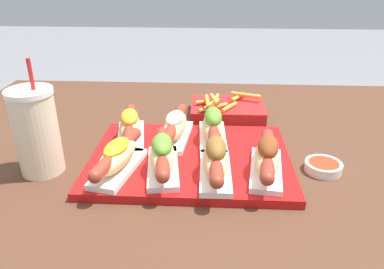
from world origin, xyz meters
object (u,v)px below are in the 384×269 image
at_px(hot_dog_3, 267,157).
at_px(drink_cup, 36,132).
at_px(serving_tray, 192,159).
at_px(hot_dog_5, 175,126).
at_px(hot_dog_4, 130,126).
at_px(hot_dog_6, 213,126).
at_px(hot_dog_0, 118,157).
at_px(fries_basket, 227,110).
at_px(hot_dog_2, 216,159).
at_px(hot_dog_1, 163,155).
at_px(sauce_bowl, 323,166).

xyz_separation_m(hot_dog_3, drink_cup, (-0.46, 0.01, 0.04)).
height_order(serving_tray, hot_dog_5, hot_dog_5).
bearing_deg(hot_dog_4, hot_dog_6, 2.46).
bearing_deg(drink_cup, hot_dog_5, 25.59).
bearing_deg(hot_dog_0, hot_dog_3, 1.83).
distance_m(hot_dog_6, drink_cup, 0.38).
bearing_deg(hot_dog_6, hot_dog_0, -141.39).
xyz_separation_m(hot_dog_5, fries_basket, (0.13, 0.19, -0.03)).
height_order(serving_tray, hot_dog_2, hot_dog_2).
height_order(hot_dog_1, fries_basket, hot_dog_1).
bearing_deg(sauce_bowl, hot_dog_2, -166.11).
height_order(hot_dog_1, hot_dog_3, hot_dog_3).
bearing_deg(hot_dog_0, drink_cup, 172.10).
height_order(hot_dog_0, fries_basket, hot_dog_0).
xyz_separation_m(hot_dog_2, sauce_bowl, (0.23, 0.06, -0.04)).
xyz_separation_m(hot_dog_0, hot_dog_1, (0.09, 0.01, 0.00)).
bearing_deg(hot_dog_5, fries_basket, 56.14).
xyz_separation_m(serving_tray, hot_dog_6, (0.05, 0.08, 0.04)).
xyz_separation_m(serving_tray, hot_dog_2, (0.05, -0.08, 0.04)).
xyz_separation_m(hot_dog_4, sauce_bowl, (0.42, -0.09, -0.04)).
bearing_deg(fries_basket, drink_cup, -141.13).
relative_size(hot_dog_1, sauce_bowl, 2.67).
bearing_deg(hot_dog_4, hot_dog_2, -36.40).
height_order(hot_dog_2, hot_dog_6, same).
relative_size(hot_dog_0, hot_dog_6, 0.98).
distance_m(hot_dog_3, hot_dog_4, 0.33).
xyz_separation_m(hot_dog_4, hot_dog_6, (0.19, 0.01, 0.00)).
xyz_separation_m(hot_dog_0, hot_dog_6, (0.19, 0.15, 0.00)).
distance_m(serving_tray, sauce_bowl, 0.28).
bearing_deg(hot_dog_2, fries_basket, 84.43).
relative_size(hot_dog_1, fries_basket, 1.02).
xyz_separation_m(serving_tray, hot_dog_0, (-0.14, -0.07, 0.04)).
distance_m(hot_dog_0, hot_dog_2, 0.19).
xyz_separation_m(hot_dog_0, fries_basket, (0.23, 0.34, -0.03)).
bearing_deg(fries_basket, hot_dog_0, -123.71).
bearing_deg(sauce_bowl, serving_tray, 175.53).
height_order(serving_tray, fries_basket, fries_basket).
bearing_deg(hot_dog_5, hot_dog_4, -175.05).
bearing_deg(hot_dog_3, drink_cup, 178.30).
distance_m(hot_dog_2, hot_dog_3, 0.10).
relative_size(hot_dog_5, hot_dog_6, 1.00).
bearing_deg(hot_dog_6, serving_tray, -120.69).
distance_m(hot_dog_4, drink_cup, 0.20).
bearing_deg(sauce_bowl, fries_basket, 123.72).
height_order(hot_dog_0, hot_dog_1, hot_dog_1).
height_order(hot_dog_4, sauce_bowl, hot_dog_4).
bearing_deg(hot_dog_2, hot_dog_5, 121.20).
height_order(serving_tray, hot_dog_4, hot_dog_4).
height_order(hot_dog_1, hot_dog_5, hot_dog_1).
xyz_separation_m(hot_dog_1, drink_cup, (-0.26, 0.02, 0.04)).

